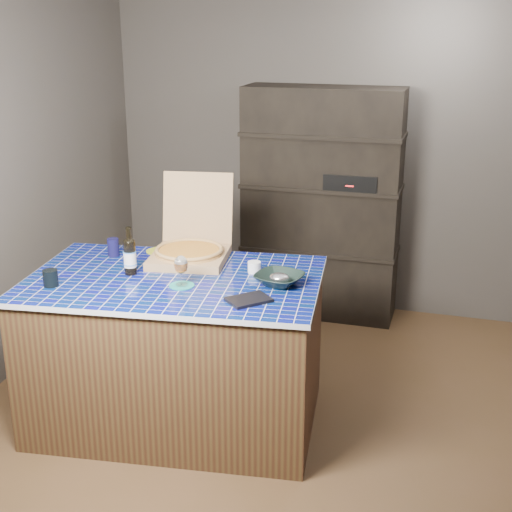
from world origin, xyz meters
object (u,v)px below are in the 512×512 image
(mead_bottle, at_px, (130,256))
(dvd_case, at_px, (249,300))
(kitchen_island, at_px, (177,350))
(wine_glass, at_px, (181,265))
(pizza_box, at_px, (190,249))
(bowl, at_px, (279,279))

(mead_bottle, bearing_deg, dvd_case, -14.57)
(kitchen_island, relative_size, wine_glass, 10.41)
(pizza_box, height_order, wine_glass, pizza_box)
(wine_glass, height_order, bowl, wine_glass)
(kitchen_island, distance_m, mead_bottle, 0.61)
(dvd_case, xyz_separation_m, bowl, (0.09, 0.28, 0.02))
(kitchen_island, bearing_deg, bowl, -0.97)
(pizza_box, height_order, bowl, pizza_box)
(kitchen_island, xyz_separation_m, mead_bottle, (-0.26, -0.01, 0.56))
(pizza_box, bearing_deg, bowl, -31.06)
(wine_glass, bearing_deg, dvd_case, -13.90)
(wine_glass, xyz_separation_m, dvd_case, (0.41, -0.10, -0.11))
(pizza_box, xyz_separation_m, mead_bottle, (-0.23, -0.33, 0.04))
(wine_glass, height_order, dvd_case, wine_glass)
(kitchen_island, bearing_deg, mead_bottle, 176.14)
(dvd_case, bearing_deg, wine_glass, -150.02)
(kitchen_island, xyz_separation_m, wine_glass, (0.09, -0.11, 0.57))
(pizza_box, xyz_separation_m, dvd_case, (0.53, -0.53, -0.06))
(kitchen_island, bearing_deg, dvd_case, -29.98)
(mead_bottle, bearing_deg, wine_glass, -15.36)
(wine_glass, relative_size, bowl, 0.66)
(kitchen_island, relative_size, bowl, 6.85)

